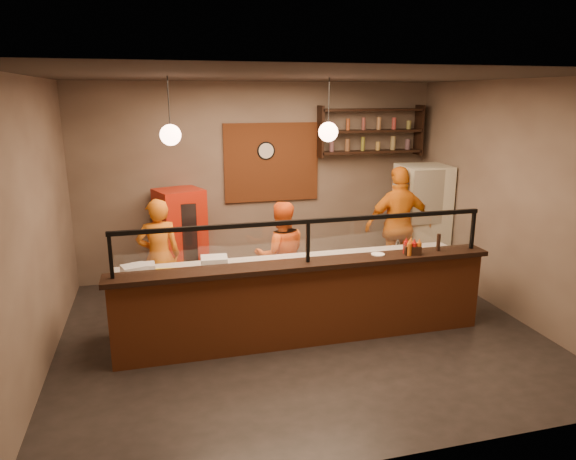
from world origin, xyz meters
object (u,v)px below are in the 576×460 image
object	(u,v)px
cook_left	(159,256)
fridge	(421,220)
pizza_dough	(262,268)
condiment_caddy	(412,250)
cook_right	(399,226)
cook_mid	(281,256)
pepper_mill	(438,242)
red_cooler	(181,238)
wall_clock	(266,151)

from	to	relation	value
cook_left	fridge	size ratio (longest dim) A/B	0.87
pizza_dough	condiment_caddy	bearing A→B (deg)	-12.01
cook_right	pizza_dough	world-z (taller)	cook_right
pizza_dough	cook_left	bearing A→B (deg)	138.34
cook_mid	fridge	world-z (taller)	fridge
cook_mid	fridge	xyz separation A→B (m)	(2.64, 0.82, 0.16)
cook_right	condiment_caddy	world-z (taller)	cook_right
condiment_caddy	pepper_mill	size ratio (longest dim) A/B	0.91
red_cooler	condiment_caddy	distance (m)	3.70
pizza_dough	cook_mid	bearing A→B (deg)	60.89
cook_left	wall_clock	bearing A→B (deg)	-151.92
condiment_caddy	pepper_mill	bearing A→B (deg)	6.11
wall_clock	condiment_caddy	size ratio (longest dim) A/B	1.50
red_cooler	pepper_mill	size ratio (longest dim) A/B	7.13
fridge	pizza_dough	bearing A→B (deg)	-147.48
pizza_dough	condiment_caddy	world-z (taller)	condiment_caddy
wall_clock	fridge	bearing A→B (deg)	-16.95
cook_mid	pizza_dough	size ratio (longest dim) A/B	3.08
cook_left	cook_right	distance (m)	3.78
cook_right	pizza_dough	size ratio (longest dim) A/B	3.76
cook_left	condiment_caddy	bearing A→B (deg)	146.79
cook_right	red_cooler	size ratio (longest dim) A/B	1.21
wall_clock	red_cooler	world-z (taller)	wall_clock
cook_left	cook_mid	bearing A→B (deg)	162.85
fridge	pepper_mill	bearing A→B (deg)	-108.58
wall_clock	condiment_caddy	bearing A→B (deg)	-65.64
cook_right	red_cooler	world-z (taller)	cook_right
cook_mid	pepper_mill	xyz separation A→B (m)	(1.79, -1.16, 0.39)
wall_clock	condiment_caddy	distance (m)	3.21
pepper_mill	pizza_dough	bearing A→B (deg)	171.05
cook_mid	pepper_mill	bearing A→B (deg)	149.81
cook_left	red_cooler	xyz separation A→B (m)	(0.35, 0.99, -0.03)
pizza_dough	pepper_mill	xyz separation A→B (m)	(2.24, -0.35, 0.26)
red_cooler	condiment_caddy	size ratio (longest dim) A/B	7.87
cook_mid	cook_right	xyz separation A→B (m)	(2.09, 0.53, 0.17)
wall_clock	fridge	xyz separation A→B (m)	(2.50, -0.76, -1.16)
cook_right	pepper_mill	xyz separation A→B (m)	(-0.30, -1.69, 0.22)
cook_mid	cook_right	distance (m)	2.16
condiment_caddy	fridge	bearing A→B (deg)	58.50
fridge	cook_right	bearing A→B (deg)	-147.45
cook_left	condiment_caddy	world-z (taller)	cook_left
cook_mid	condiment_caddy	world-z (taller)	cook_mid
cook_left	pizza_dough	distance (m)	1.65
fridge	pizza_dough	distance (m)	3.49
condiment_caddy	pepper_mill	world-z (taller)	pepper_mill
wall_clock	pizza_dough	xyz separation A→B (m)	(-0.59, -2.39, -1.19)
pizza_dough	cook_right	bearing A→B (deg)	27.80
cook_right	pepper_mill	distance (m)	1.73
cook_left	red_cooler	world-z (taller)	cook_left
red_cooler	pepper_mill	world-z (taller)	red_cooler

